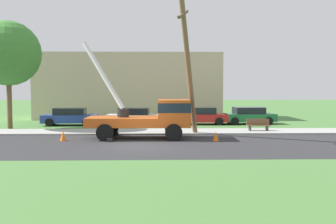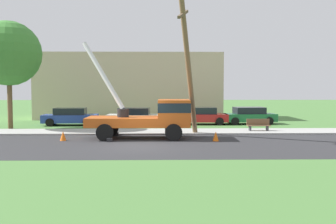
{
  "view_description": "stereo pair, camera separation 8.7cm",
  "coord_description": "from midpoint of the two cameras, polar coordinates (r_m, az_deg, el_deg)",
  "views": [
    {
      "loc": [
        0.97,
        -20.53,
        3.12
      ],
      "look_at": [
        1.56,
        3.3,
        1.56
      ],
      "focal_mm": 41.06,
      "sensor_mm": 36.0,
      "label": 1
    },
    {
      "loc": [
        1.05,
        -20.53,
        3.12
      ],
      "look_at": [
        1.56,
        3.3,
        1.56
      ],
      "focal_mm": 41.06,
      "sensor_mm": 36.0,
      "label": 2
    }
  ],
  "objects": [
    {
      "name": "ground_plane",
      "position": [
        32.69,
        -3.2,
        -1.74
      ],
      "size": [
        120.0,
        120.0,
        0.0
      ],
      "primitive_type": "plane",
      "color": "#477538"
    },
    {
      "name": "parked_sedan_white",
      "position": [
        31.45,
        -5.16,
        -0.67
      ],
      "size": [
        4.5,
        2.19,
        1.42
      ],
      "color": "silver",
      "rests_on": "ground"
    },
    {
      "name": "leaning_utility_pole",
      "position": [
        23.95,
        2.95,
        6.66
      ],
      "size": [
        1.59,
        3.75,
        8.5
      ],
      "color": "brown",
      "rests_on": "ground"
    },
    {
      "name": "parked_sedan_red",
      "position": [
        32.18,
        4.77,
        -0.56
      ],
      "size": [
        4.42,
        2.05,
        1.42
      ],
      "color": "#B21E1E",
      "rests_on": "ground"
    },
    {
      "name": "sidewalk_strip",
      "position": [
        26.52,
        -3.61,
        -2.92
      ],
      "size": [
        80.0,
        3.02,
        0.1
      ],
      "primitive_type": "cube",
      "color": "#9E9E99",
      "rests_on": "ground"
    },
    {
      "name": "park_bench",
      "position": [
        27.41,
        13.15,
        -1.92
      ],
      "size": [
        1.6,
        0.45,
        0.9
      ],
      "color": "brown",
      "rests_on": "ground"
    },
    {
      "name": "traffic_cone_ahead",
      "position": [
        22.35,
        7.0,
        -3.59
      ],
      "size": [
        0.36,
        0.36,
        0.56
      ],
      "primitive_type": "cone",
      "color": "orange",
      "rests_on": "ground"
    },
    {
      "name": "traffic_cone_behind",
      "position": [
        23.15,
        -15.42,
        -3.44
      ],
      "size": [
        0.36,
        0.36,
        0.56
      ],
      "primitive_type": "cone",
      "color": "orange",
      "rests_on": "ground"
    },
    {
      "name": "parked_sedan_green",
      "position": [
        33.11,
        11.81,
        -0.51
      ],
      "size": [
        4.53,
        2.25,
        1.42
      ],
      "color": "#1E6638",
      "rests_on": "ground"
    },
    {
      "name": "utility_truck",
      "position": [
        23.29,
        -2.42,
        -0.48
      ],
      "size": [
        6.76,
        3.2,
        5.98
      ],
      "color": "#C65119",
      "rests_on": "ground"
    },
    {
      "name": "road_asphalt",
      "position": [
        20.79,
        -4.22,
        -4.89
      ],
      "size": [
        80.0,
        8.58,
        0.01
      ],
      "primitive_type": "cube",
      "color": "#2B2B2D",
      "rests_on": "ground"
    },
    {
      "name": "parked_sedan_blue",
      "position": [
        32.28,
        -14.42,
        -0.66
      ],
      "size": [
        4.48,
        2.16,
        1.42
      ],
      "color": "#263F99",
      "rests_on": "ground"
    },
    {
      "name": "lowrise_building_backdrop",
      "position": [
        39.18,
        -5.75,
        3.84
      ],
      "size": [
        18.0,
        6.0,
        6.4
      ],
      "primitive_type": "cube",
      "color": "#C6B293",
      "rests_on": "ground"
    },
    {
      "name": "roadside_tree_near",
      "position": [
        30.98,
        -22.72,
        8.01
      ],
      "size": [
        4.78,
        4.78,
        7.99
      ],
      "color": "brown",
      "rests_on": "ground"
    }
  ]
}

